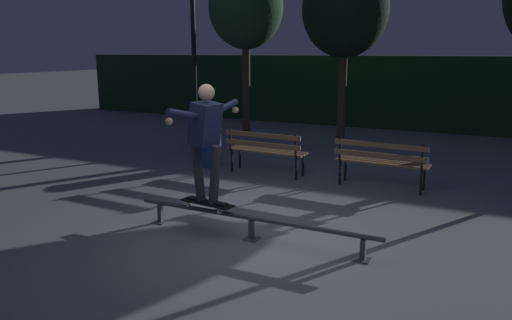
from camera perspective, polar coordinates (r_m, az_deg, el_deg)
The scene contains 11 objects.
ground_plane at distance 6.36m, azimuth -0.16°, elevation -9.06°, with size 90.00×90.00×0.00m, color slate.
hedge_backdrop at distance 15.89m, azimuth 16.77°, elevation 7.69°, with size 24.00×1.20×2.23m, color #193D1E.
grind_rail at distance 6.20m, azimuth -0.54°, elevation -7.28°, with size 3.38×0.18×0.32m.
skateboard at distance 6.46m, azimuth -5.79°, elevation -5.10°, with size 0.80×0.30×0.09m.
skateboarder at distance 6.23m, azimuth -5.96°, elevation 3.11°, with size 0.63×1.40×1.56m.
park_bench_leftmost at distance 9.33m, azimuth 1.05°, elevation 1.45°, with size 1.61×0.47×0.88m.
park_bench_left_center at distance 8.65m, azimuth 14.56°, elevation 0.13°, with size 1.61×0.47×0.88m.
tree_behind_benches at distance 13.04m, azimuth 10.50°, elevation 17.01°, with size 2.20×2.20×4.61m.
tree_far_left at distance 13.83m, azimuth -1.20°, elevation 17.48°, with size 2.05×2.05×4.66m.
lamp_post_left at distance 11.63m, azimuth -7.38°, elevation 13.22°, with size 0.32×0.32×3.90m.
trash_can at distance 10.14m, azimuth -5.48°, elevation 1.59°, with size 0.52×0.52×0.80m.
Camera 1 is at (2.62, -5.29, 2.36)m, focal length 33.86 mm.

